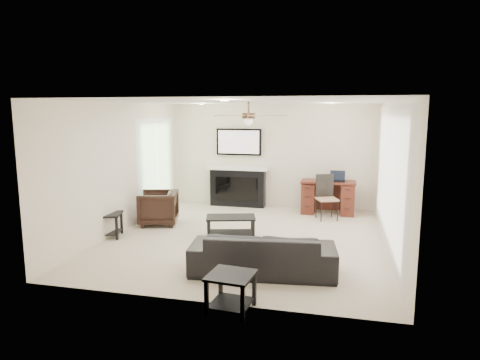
{
  "coord_description": "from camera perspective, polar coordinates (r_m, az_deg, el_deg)",
  "views": [
    {
      "loc": [
        1.66,
        -7.49,
        2.35
      ],
      "look_at": [
        -0.14,
        0.01,
        1.09
      ],
      "focal_mm": 32.0,
      "sensor_mm": 36.0,
      "label": 1
    }
  ],
  "objects": [
    {
      "name": "fireplace_unit",
      "position": [
        10.46,
        -0.31,
        1.63
      ],
      "size": [
        1.52,
        0.34,
        1.91
      ],
      "primitive_type": "cube",
      "color": "black",
      "rests_on": "ground"
    },
    {
      "name": "coffee_table",
      "position": [
        8.0,
        -1.23,
        -6.28
      ],
      "size": [
        1.0,
        0.72,
        0.4
      ],
      "primitive_type": "cube",
      "rotation": [
        0.0,
        0.0,
        0.27
      ],
      "color": "black",
      "rests_on": "ground"
    },
    {
      "name": "laptop",
      "position": [
        9.87,
        12.87,
        0.47
      ],
      "size": [
        0.33,
        0.24,
        0.23
      ],
      "primitive_type": "cube",
      "color": "black",
      "rests_on": "desk"
    },
    {
      "name": "end_table_left",
      "position": [
        8.4,
        -17.22,
        -5.77
      ],
      "size": [
        0.62,
        0.62,
        0.45
      ],
      "primitive_type": "cube",
      "rotation": [
        0.0,
        0.0,
        0.3
      ],
      "color": "black",
      "rests_on": "ground"
    },
    {
      "name": "room_shell",
      "position": [
        7.73,
        2.46,
        4.36
      ],
      "size": [
        5.5,
        5.54,
        2.52
      ],
      "color": "beige",
      "rests_on": "ground"
    },
    {
      "name": "armchair",
      "position": [
        9.03,
        -10.85,
        -3.66
      ],
      "size": [
        0.94,
        0.93,
        0.7
      ],
      "primitive_type": "imported",
      "rotation": [
        0.0,
        0.0,
        -1.31
      ],
      "color": "black",
      "rests_on": "ground"
    },
    {
      "name": "desk",
      "position": [
        9.98,
        11.62,
        -2.28
      ],
      "size": [
        1.22,
        0.56,
        0.76
      ],
      "primitive_type": "cube",
      "color": "#3C1A0F",
      "rests_on": "ground"
    },
    {
      "name": "desk_chair",
      "position": [
        9.42,
        11.53,
        -2.31
      ],
      "size": [
        0.55,
        0.56,
        0.97
      ],
      "primitive_type": "cube",
      "rotation": [
        0.0,
        0.0,
        0.36
      ],
      "color": "black",
      "rests_on": "ground"
    },
    {
      "name": "sofa",
      "position": [
        6.29,
        3.06,
        -9.66
      ],
      "size": [
        2.17,
        1.05,
        0.61
      ],
      "primitive_type": "imported",
      "rotation": [
        0.0,
        0.0,
        3.26
      ],
      "color": "black",
      "rests_on": "ground"
    },
    {
      "name": "end_table_near",
      "position": [
        5.21,
        -1.21,
        -14.73
      ],
      "size": [
        0.57,
        0.57,
        0.45
      ],
      "primitive_type": "cube",
      "rotation": [
        0.0,
        0.0,
        -0.1
      ],
      "color": "black",
      "rests_on": "ground"
    }
  ]
}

